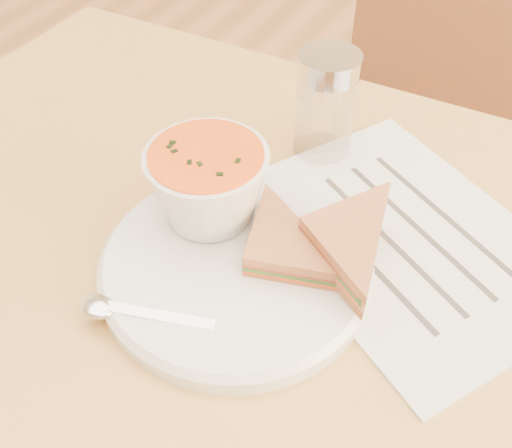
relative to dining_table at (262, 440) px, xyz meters
The scene contains 9 objects.
dining_table is the anchor object (origin of this frame).
chair_far 0.63m from the dining_table, 97.22° to the left, with size 0.40×0.40×0.90m, color brown, non-canonical shape.
plate 0.38m from the dining_table, 148.35° to the right, with size 0.25×0.25×0.02m, color silver, non-canonical shape.
soup_bowl 0.44m from the dining_table, 163.02° to the left, with size 0.11×0.11×0.08m, color silver, non-canonical shape.
sandwich_half_a 0.41m from the dining_table, 101.59° to the right, with size 0.10×0.10×0.03m, color #B76A40, non-canonical shape.
sandwich_half_b 0.42m from the dining_table, 49.32° to the left, with size 0.10×0.10×0.03m, color #B76A40, non-canonical shape.
spoon 0.41m from the dining_table, 117.21° to the right, with size 0.17×0.03×0.01m, color silver, non-canonical shape.
paper_menu 0.40m from the dining_table, 45.50° to the left, with size 0.31×0.23×0.00m, color white, non-canonical shape.
condiment_shaker 0.47m from the dining_table, 97.86° to the left, with size 0.07×0.07×0.12m, color silver, non-canonical shape.
Camera 1 is at (0.15, -0.30, 1.16)m, focal length 40.00 mm.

